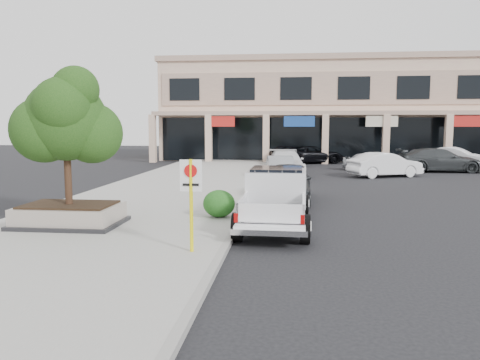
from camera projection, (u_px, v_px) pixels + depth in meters
name	position (u px, v px, depth m)	size (l,w,h in m)	color
ground	(285.00, 240.00, 13.38)	(120.00, 120.00, 0.00)	black
sidewalk	(157.00, 201.00, 19.89)	(8.00, 52.00, 0.15)	gray
curb	(250.00, 202.00, 19.47)	(0.20, 52.00, 0.15)	gray
strip_mall	(373.00, 110.00, 45.47)	(40.55, 12.43, 9.50)	#CEA191
planter	(70.00, 215.00, 14.69)	(3.20, 2.20, 0.68)	black
planter_tree	(72.00, 121.00, 14.48)	(2.90, 2.55, 4.00)	black
no_parking_sign	(191.00, 193.00, 11.47)	(0.55, 0.09, 2.30)	#FFEB0D
hedge	(219.00, 204.00, 15.94)	(1.10, 0.99, 0.94)	#1B4914
pickup_truck	(275.00, 199.00, 14.94)	(2.18, 5.88, 1.85)	white
curb_car_a	(288.00, 182.00, 20.26)	(1.96, 4.88, 1.66)	#2B2D30
curb_car_b	(280.00, 168.00, 27.99)	(1.51, 4.33, 1.43)	#9A9DA2
curb_car_c	(285.00, 163.00, 30.81)	(2.29, 5.63, 1.63)	silver
curb_car_d	(286.00, 156.00, 38.32)	(2.60, 5.64, 1.57)	black
lot_car_a	(371.00, 162.00, 33.67)	(1.58, 3.93, 1.34)	#93959A
lot_car_b	(385.00, 165.00, 29.73)	(1.64, 4.70, 1.55)	white
lot_car_c	(440.00, 160.00, 32.93)	(2.32, 5.71, 1.66)	#333638
lot_car_d	(313.00, 155.00, 40.35)	(2.48, 5.37, 1.49)	black
lot_car_e	(429.00, 158.00, 36.06)	(1.86, 4.62, 1.57)	#95969C
lot_car_f	(455.00, 158.00, 35.41)	(1.71, 4.90, 1.62)	silver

